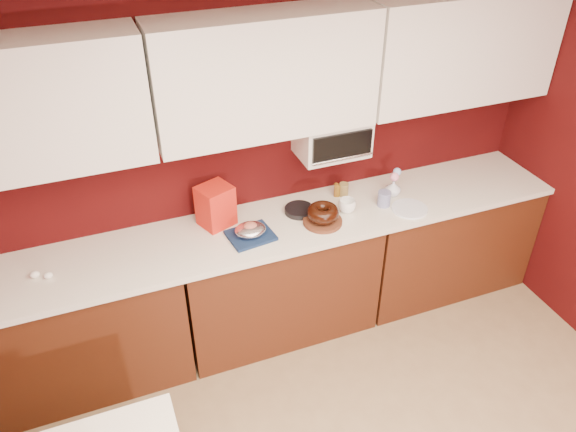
# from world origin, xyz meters

# --- Properties ---
(ceiling) EXTENTS (4.00, 4.50, 0.02)m
(ceiling) POSITION_xyz_m (0.00, 0.00, 2.50)
(ceiling) COLOR white
(ceiling) RESTS_ON wall_back
(wall_back) EXTENTS (4.00, 0.02, 2.50)m
(wall_back) POSITION_xyz_m (0.00, 2.25, 1.25)
(wall_back) COLOR #3C0808
(wall_back) RESTS_ON floor
(base_cabinet_left) EXTENTS (1.31, 0.58, 0.86)m
(base_cabinet_left) POSITION_xyz_m (-1.33, 1.94, 0.43)
(base_cabinet_left) COLOR #4A200E
(base_cabinet_left) RESTS_ON floor
(base_cabinet_center) EXTENTS (1.31, 0.58, 0.86)m
(base_cabinet_center) POSITION_xyz_m (0.00, 1.94, 0.43)
(base_cabinet_center) COLOR #4A200E
(base_cabinet_center) RESTS_ON floor
(base_cabinet_right) EXTENTS (1.31, 0.58, 0.86)m
(base_cabinet_right) POSITION_xyz_m (1.33, 1.94, 0.43)
(base_cabinet_right) COLOR #4A200E
(base_cabinet_right) RESTS_ON floor
(countertop) EXTENTS (4.00, 0.62, 0.04)m
(countertop) POSITION_xyz_m (0.00, 1.94, 0.88)
(countertop) COLOR white
(countertop) RESTS_ON base_cabinet_center
(upper_cabinet_left) EXTENTS (1.31, 0.33, 0.70)m
(upper_cabinet_left) POSITION_xyz_m (-1.33, 2.08, 1.85)
(upper_cabinet_left) COLOR white
(upper_cabinet_left) RESTS_ON wall_back
(upper_cabinet_center) EXTENTS (1.31, 0.33, 0.70)m
(upper_cabinet_center) POSITION_xyz_m (0.00, 2.08, 1.85)
(upper_cabinet_center) COLOR white
(upper_cabinet_center) RESTS_ON wall_back
(upper_cabinet_right) EXTENTS (1.31, 0.33, 0.70)m
(upper_cabinet_right) POSITION_xyz_m (1.33, 2.08, 1.85)
(upper_cabinet_right) COLOR white
(upper_cabinet_right) RESTS_ON wall_back
(toaster_oven) EXTENTS (0.45, 0.30, 0.25)m
(toaster_oven) POSITION_xyz_m (0.45, 2.10, 1.38)
(toaster_oven) COLOR white
(toaster_oven) RESTS_ON upper_cabinet_center
(toaster_oven_door) EXTENTS (0.40, 0.02, 0.18)m
(toaster_oven_door) POSITION_xyz_m (0.45, 1.94, 1.38)
(toaster_oven_door) COLOR black
(toaster_oven_door) RESTS_ON toaster_oven
(toaster_oven_handle) EXTENTS (0.42, 0.02, 0.02)m
(toaster_oven_handle) POSITION_xyz_m (0.45, 1.93, 1.30)
(toaster_oven_handle) COLOR silver
(toaster_oven_handle) RESTS_ON toaster_oven
(cake_base) EXTENTS (0.28, 0.28, 0.02)m
(cake_base) POSITION_xyz_m (0.29, 1.85, 0.91)
(cake_base) COLOR #5E2F1C
(cake_base) RESTS_ON countertop
(bundt_cake) EXTENTS (0.25, 0.25, 0.08)m
(bundt_cake) POSITION_xyz_m (0.29, 1.85, 0.98)
(bundt_cake) COLOR black
(bundt_cake) RESTS_ON cake_base
(navy_towel) EXTENTS (0.30, 0.26, 0.02)m
(navy_towel) POSITION_xyz_m (-0.19, 1.87, 0.91)
(navy_towel) COLOR #14264C
(navy_towel) RESTS_ON countertop
(foil_ham_nest) EXTENTS (0.21, 0.18, 0.07)m
(foil_ham_nest) POSITION_xyz_m (-0.19, 1.87, 0.96)
(foil_ham_nest) COLOR white
(foil_ham_nest) RESTS_ON navy_towel
(roasted_ham) EXTENTS (0.11, 0.11, 0.06)m
(roasted_ham) POSITION_xyz_m (-0.19, 1.87, 0.98)
(roasted_ham) COLOR #C46E5A
(roasted_ham) RESTS_ON foil_ham_nest
(pandoro_box) EXTENTS (0.25, 0.24, 0.27)m
(pandoro_box) POSITION_xyz_m (-0.35, 2.09, 1.04)
(pandoro_box) COLOR #B60C19
(pandoro_box) RESTS_ON countertop
(dark_pan) EXTENTS (0.23, 0.23, 0.03)m
(dark_pan) POSITION_xyz_m (0.19, 2.02, 0.92)
(dark_pan) COLOR black
(dark_pan) RESTS_ON countertop
(coffee_mug) EXTENTS (0.14, 0.14, 0.11)m
(coffee_mug) POSITION_xyz_m (0.49, 1.91, 0.96)
(coffee_mug) COLOR white
(coffee_mug) RESTS_ON countertop
(blue_jar) EXTENTS (0.11, 0.11, 0.11)m
(blue_jar) POSITION_xyz_m (0.76, 1.89, 0.95)
(blue_jar) COLOR navy
(blue_jar) RESTS_ON countertop
(flower_vase) EXTENTS (0.10, 0.10, 0.13)m
(flower_vase) POSITION_xyz_m (0.88, 1.98, 0.96)
(flower_vase) COLOR silver
(flower_vase) RESTS_ON countertop
(flower_pink) EXTENTS (0.06, 0.06, 0.06)m
(flower_pink) POSITION_xyz_m (0.88, 1.98, 1.05)
(flower_pink) COLOR pink
(flower_pink) RESTS_ON flower_vase
(flower_blue) EXTENTS (0.06, 0.06, 0.06)m
(flower_blue) POSITION_xyz_m (0.91, 2.00, 1.07)
(flower_blue) COLOR #94B5EE
(flower_blue) RESTS_ON flower_vase
(china_plate) EXTENTS (0.29, 0.29, 0.01)m
(china_plate) POSITION_xyz_m (0.90, 1.78, 0.91)
(china_plate) COLOR white
(china_plate) RESTS_ON countertop
(amber_bottle) EXTENTS (0.04, 0.04, 0.09)m
(amber_bottle) POSITION_xyz_m (0.52, 2.11, 0.95)
(amber_bottle) COLOR brown
(amber_bottle) RESTS_ON countertop
(paper_cup) EXTENTS (0.08, 0.08, 0.10)m
(paper_cup) POSITION_xyz_m (0.56, 2.10, 0.95)
(paper_cup) COLOR olive
(paper_cup) RESTS_ON countertop
(egg_left) EXTENTS (0.06, 0.05, 0.04)m
(egg_left) POSITION_xyz_m (-1.46, 1.95, 0.92)
(egg_left) COLOR white
(egg_left) RESTS_ON countertop
(egg_right) EXTENTS (0.05, 0.04, 0.04)m
(egg_right) POSITION_xyz_m (-1.39, 1.91, 0.92)
(egg_right) COLOR white
(egg_right) RESTS_ON countertop
(amber_bottle_tall) EXTENTS (0.04, 0.04, 0.10)m
(amber_bottle_tall) POSITION_xyz_m (0.51, 2.11, 0.95)
(amber_bottle_tall) COLOR brown
(amber_bottle_tall) RESTS_ON countertop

